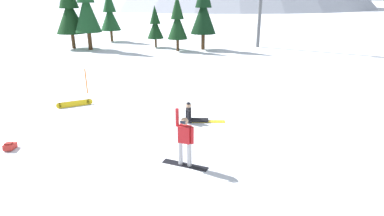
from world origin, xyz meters
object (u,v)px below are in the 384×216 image
Objects in this scene: trail_marker_pole at (86,81)px; pine_tree_young at (110,13)px; pine_tree_broad at (69,10)px; snowboarder_midground at (193,115)px; pine_tree_leaning at (203,9)px; loose_snowboard_far_spare at (75,103)px; pine_tree_short at (177,20)px; snowboarder_foreground at (185,140)px; backpack_red at (10,146)px; pine_tree_tall at (86,5)px; pine_tree_slender at (155,25)px.

pine_tree_young is (-8.12, 20.83, 2.64)m from trail_marker_pole.
pine_tree_young is (1.65, 5.92, -0.62)m from pine_tree_broad.
pine_tree_broad is at bearing 132.77° from snowboarder_midground.
pine_tree_broad is 13.93m from pine_tree_leaning.
loose_snowboard_far_spare is at bearing -100.23° from pine_tree_leaning.
pine_tree_leaning is (2.38, 1.50, 1.02)m from pine_tree_short.
snowboarder_midground is at bearing -81.82° from pine_tree_leaning.
pine_tree_leaning is at bearing 98.08° from snowboarder_foreground.
backpack_red is at bearing -92.11° from pine_tree_short.
backpack_red is 23.51m from pine_tree_tall.
pine_tree_young is at bearing 151.34° from pine_tree_short.
pine_tree_tall reaches higher than pine_tree_young.
pine_tree_young is 6.52m from pine_tree_tall.
snowboarder_midground is at bearing -68.16° from pine_tree_slender.
pine_tree_broad is at bearing 123.25° from trail_marker_pole.
pine_tree_short is at bearing -28.66° from pine_tree_young.
pine_tree_broad reaches higher than pine_tree_short.
snowboarder_midground is 0.30× the size of pine_tree_young.
pine_tree_short is (0.83, 22.61, 2.91)m from backpack_red.
pine_tree_broad is 0.98× the size of pine_tree_leaning.
backpack_red is 24.64m from pine_tree_leaning.
pine_tree_tall reaches higher than snowboarder_midground.
pine_tree_leaning reaches higher than snowboarder_foreground.
pine_tree_tall is (-6.24, -2.95, 2.08)m from pine_tree_slender.
pine_tree_broad reaches higher than snowboarder_foreground.
loose_snowboard_far_spare is 2.37m from trail_marker_pole.
snowboarder_foreground is 6.66m from backpack_red.
backpack_red is at bearing -72.31° from pine_tree_young.
snowboarder_midground is at bearing 97.56° from snowboarder_foreground.
backpack_red is 0.09× the size of pine_tree_young.
pine_tree_young is (-8.91, 27.93, 3.23)m from backpack_red.
trail_marker_pole is at bearing 103.18° from loose_snowboard_far_spare.
pine_tree_tall is 11.85m from pine_tree_leaning.
trail_marker_pole is 18.13m from pine_tree_broad.
backpack_red is 24.72m from pine_tree_broad.
pine_tree_slender is 7.21m from pine_tree_tall.
backpack_red is 0.38× the size of trail_marker_pole.
pine_tree_young reaches higher than snowboarder_foreground.
pine_tree_tall reaches higher than pine_tree_leaning.
snowboarder_midground is (-0.51, 3.86, -0.62)m from snowboarder_foreground.
trail_marker_pole is 0.20× the size of pine_tree_broad.
snowboarder_foreground is 24.41m from pine_tree_leaning.
snowboarder_foreground is at bearing -70.28° from pine_tree_slender.
trail_marker_pole is 0.19× the size of pine_tree_leaning.
pine_tree_leaning is (12.12, -3.82, 0.70)m from pine_tree_young.
pine_tree_broad reaches higher than pine_tree_slender.
trail_marker_pole is 0.32× the size of pine_tree_slender.
trail_marker_pole is 22.51m from pine_tree_young.
snowboarder_midground is 28.41m from pine_tree_young.
pine_tree_short is 9.36m from pine_tree_tall.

